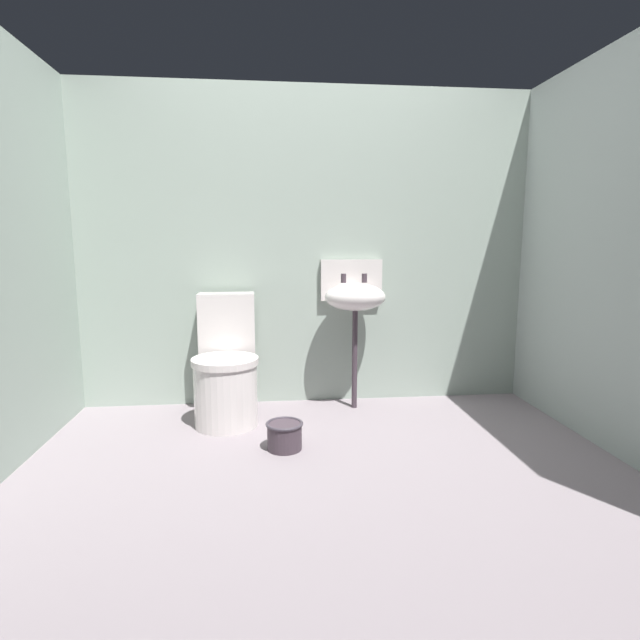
% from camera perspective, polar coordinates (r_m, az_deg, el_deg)
% --- Properties ---
extents(ground_plane, '(3.43, 2.58, 0.08)m').
position_cam_1_polar(ground_plane, '(2.62, 0.64, -17.15)').
color(ground_plane, gray).
extents(wall_back, '(3.43, 0.10, 2.12)m').
position_cam_1_polar(wall_back, '(3.49, -1.48, 8.06)').
color(wall_back, '#98A89B').
rests_on(wall_back, ground).
extents(wall_right, '(0.10, 2.38, 2.12)m').
position_cam_1_polar(wall_right, '(3.06, 31.30, 6.69)').
color(wall_right, '#95A09B').
rests_on(wall_right, ground).
extents(toilet_near_wall, '(0.41, 0.60, 0.78)m').
position_cam_1_polar(toilet_near_wall, '(3.19, -10.54, -5.60)').
color(toilet_near_wall, silver).
rests_on(toilet_near_wall, ground).
extents(sink, '(0.42, 0.35, 0.99)m').
position_cam_1_polar(sink, '(3.34, 3.93, 2.72)').
color(sink, '#3F323B').
rests_on(sink, ground).
extents(bucket, '(0.20, 0.20, 0.15)m').
position_cam_1_polar(bucket, '(2.79, -4.02, -12.82)').
color(bucket, '#3F323B').
rests_on(bucket, ground).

